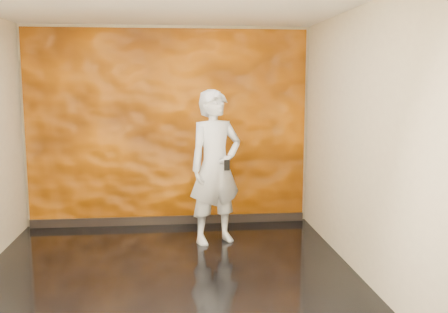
# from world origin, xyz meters

# --- Properties ---
(room) EXTENTS (4.02, 4.02, 2.81)m
(room) POSITION_xyz_m (0.00, 0.00, 1.40)
(room) COLOR black
(room) RESTS_ON ground
(feature_wall) EXTENTS (3.90, 0.06, 2.75)m
(feature_wall) POSITION_xyz_m (0.00, 1.96, 1.38)
(feature_wall) COLOR #C96101
(feature_wall) RESTS_ON ground
(baseboard) EXTENTS (3.90, 0.04, 0.12)m
(baseboard) POSITION_xyz_m (0.00, 1.92, 0.06)
(baseboard) COLOR black
(baseboard) RESTS_ON ground
(man) EXTENTS (0.83, 0.70, 1.93)m
(man) POSITION_xyz_m (0.59, 1.06, 0.97)
(man) COLOR #AAB0B9
(man) RESTS_ON ground
(phone) EXTENTS (0.07, 0.02, 0.13)m
(phone) POSITION_xyz_m (0.71, 0.82, 1.03)
(phone) COLOR black
(phone) RESTS_ON man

